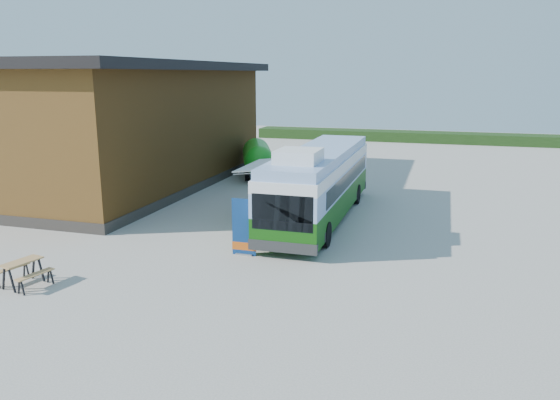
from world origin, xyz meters
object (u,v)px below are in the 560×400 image
(slurry_tanker, at_px, (257,157))
(person_b, at_px, (277,172))
(bus, at_px, (320,181))
(picnic_table, at_px, (22,267))
(person_a, at_px, (295,184))
(banner, at_px, (244,232))

(slurry_tanker, bearing_deg, person_b, -72.11)
(bus, xyz_separation_m, slurry_tanker, (-6.40, 9.53, -0.48))
(picnic_table, bearing_deg, person_a, 80.70)
(slurry_tanker, bearing_deg, banner, -94.32)
(banner, distance_m, person_b, 13.17)
(picnic_table, height_order, slurry_tanker, slurry_tanker)
(person_a, height_order, person_b, person_a)
(person_a, bearing_deg, picnic_table, -131.53)
(banner, distance_m, slurry_tanker, 16.27)
(bus, relative_size, person_b, 6.90)
(person_a, distance_m, person_b, 4.37)
(bus, relative_size, person_a, 6.44)
(banner, xyz_separation_m, picnic_table, (-5.88, -4.99, -0.28))
(bus, height_order, banner, bus)
(picnic_table, relative_size, slurry_tanker, 0.28)
(person_a, distance_m, slurry_tanker, 7.75)
(person_b, relative_size, slurry_tanker, 0.30)
(slurry_tanker, bearing_deg, person_a, -77.25)
(banner, height_order, person_a, banner)
(banner, bearing_deg, slurry_tanker, 107.27)
(banner, relative_size, person_a, 1.14)
(banner, relative_size, picnic_table, 1.29)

